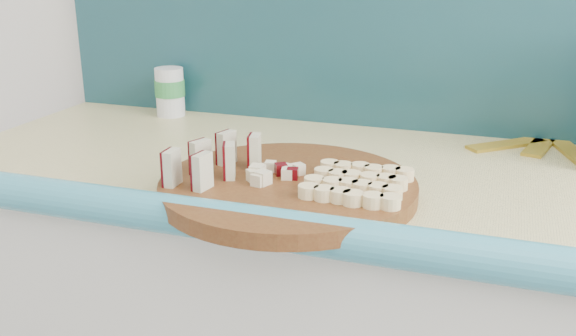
{
  "coord_description": "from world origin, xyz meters",
  "views": [
    {
      "loc": [
        0.01,
        0.43,
        1.28
      ],
      "look_at": [
        -0.3,
        1.33,
        0.96
      ],
      "focal_mm": 40.0,
      "sensor_mm": 36.0,
      "label": 1
    }
  ],
  "objects": [
    {
      "name": "cutting_board",
      "position": [
        -0.3,
        1.33,
        0.92
      ],
      "size": [
        0.41,
        0.41,
        0.03
      ],
      "primitive_type": "cylinder",
      "rotation": [
        0.0,
        0.0,
        -0.02
      ],
      "color": "#4C2410",
      "rests_on": "kitchen_counter"
    },
    {
      "name": "banana_peel",
      "position": [
        0.08,
        1.72,
        0.91
      ],
      "size": [
        0.24,
        0.21,
        0.01
      ],
      "rotation": [
        0.0,
        0.0,
        -0.42
      ],
      "color": "gold",
      "rests_on": "kitchen_counter"
    },
    {
      "name": "apple_wedges",
      "position": [
        -0.42,
        1.31,
        0.96
      ],
      "size": [
        0.11,
        0.16,
        0.06
      ],
      "color": "beige",
      "rests_on": "cutting_board"
    },
    {
      "name": "canister",
      "position": [
        -0.73,
        1.72,
        0.97
      ],
      "size": [
        0.07,
        0.07,
        0.11
      ],
      "rotation": [
        0.0,
        0.0,
        -0.33
      ],
      "color": "silver",
      "rests_on": "kitchen_counter"
    },
    {
      "name": "banana_slices",
      "position": [
        -0.19,
        1.33,
        0.94
      ],
      "size": [
        0.15,
        0.15,
        0.02
      ],
      "color": "#FDDF9A",
      "rests_on": "cutting_board"
    },
    {
      "name": "backsplash",
      "position": [
        0.1,
        1.79,
        1.16
      ],
      "size": [
        2.2,
        0.02,
        0.5
      ],
      "primitive_type": "cube",
      "color": "teal",
      "rests_on": "kitchen_counter"
    },
    {
      "name": "apple_chunks",
      "position": [
        -0.33,
        1.33,
        0.95
      ],
      "size": [
        0.06,
        0.07,
        0.02
      ],
      "color": "#F7ECC5",
      "rests_on": "cutting_board"
    }
  ]
}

